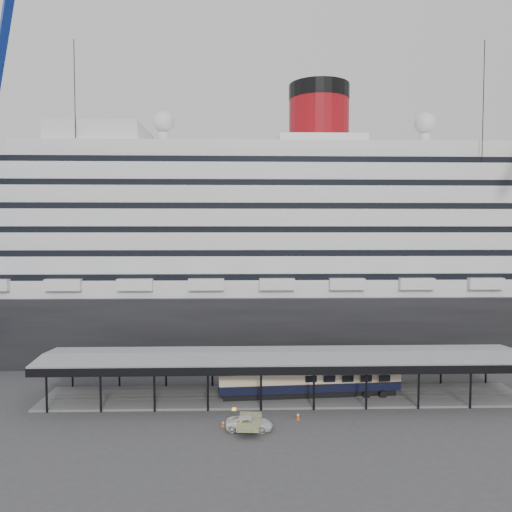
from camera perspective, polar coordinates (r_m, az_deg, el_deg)
name	(u,v)px	position (r m, az deg, el deg)	size (l,w,h in m)	color
ground	(288,413)	(56.24, 3.70, -17.49)	(200.00, 200.00, 0.00)	#38383B
cruise_ship	(271,238)	(84.61, 1.78, 2.10)	(130.00, 30.00, 43.90)	black
platform_canopy	(284,378)	(60.21, 3.26, -13.72)	(56.00, 9.18, 5.30)	slate
port_truck	(249,423)	(51.75, -0.77, -18.59)	(2.12, 4.60, 1.28)	white
pullman_carriage	(309,376)	(60.47, 6.12, -13.48)	(21.39, 4.32, 20.86)	black
traffic_cone_left	(223,424)	(52.66, -3.78, -18.56)	(0.44, 0.44, 0.67)	#F85E0D
traffic_cone_mid	(261,417)	(54.03, 0.54, -17.90)	(0.52, 0.52, 0.81)	#E75C0C
traffic_cone_right	(298,416)	(54.47, 4.83, -17.74)	(0.53, 0.53, 0.80)	#EB490D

